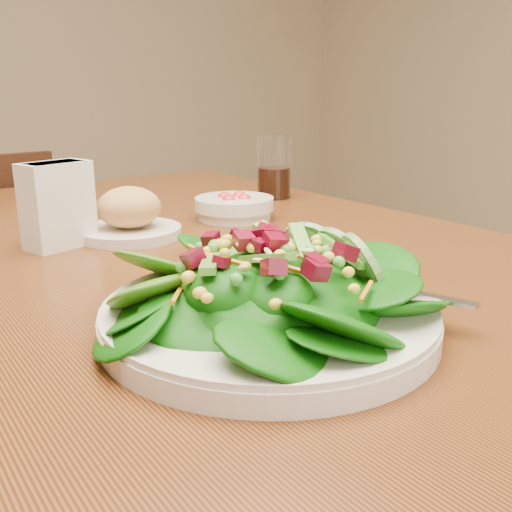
{
  "coord_description": "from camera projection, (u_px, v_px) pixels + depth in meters",
  "views": [
    {
      "loc": [
        -0.37,
        -0.68,
        0.96
      ],
      "look_at": [
        -0.08,
        -0.27,
        0.82
      ],
      "focal_mm": 40.0,
      "sensor_mm": 36.0,
      "label": 1
    }
  ],
  "objects": [
    {
      "name": "bread_plate",
      "position": [
        130.0,
        217.0,
        0.86
      ],
      "size": [
        0.15,
        0.15,
        0.08
      ],
      "color": "silver",
      "rests_on": "dining_table"
    },
    {
      "name": "salad_plate",
      "position": [
        278.0,
        293.0,
        0.53
      ],
      "size": [
        0.31,
        0.31,
        0.09
      ],
      "rotation": [
        0.0,
        0.0,
        0.15
      ],
      "color": "silver",
      "rests_on": "dining_table"
    },
    {
      "name": "tomato_bowl",
      "position": [
        234.0,
        207.0,
        0.98
      ],
      "size": [
        0.14,
        0.14,
        0.04
      ],
      "color": "silver",
      "rests_on": "dining_table"
    },
    {
      "name": "drinking_glass",
      "position": [
        274.0,
        172.0,
        1.17
      ],
      "size": [
        0.07,
        0.07,
        0.13
      ],
      "color": "silver",
      "rests_on": "dining_table"
    },
    {
      "name": "napkin_holder",
      "position": [
        57.0,
        203.0,
        0.8
      ],
      "size": [
        0.1,
        0.08,
        0.12
      ],
      "rotation": [
        0.0,
        0.0,
        0.29
      ],
      "color": "white",
      "rests_on": "dining_table"
    },
    {
      "name": "dining_table",
      "position": [
        191.0,
        317.0,
        0.83
      ],
      "size": [
        0.9,
        1.4,
        0.75
      ],
      "color": "brown",
      "rests_on": "ground_plane"
    }
  ]
}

